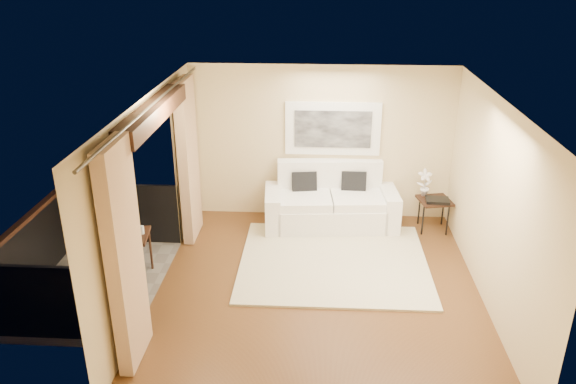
# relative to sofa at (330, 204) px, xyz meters

# --- Properties ---
(floor) EXTENTS (5.00, 5.00, 0.00)m
(floor) POSITION_rel_sofa_xyz_m (-0.18, -2.10, -0.38)
(floor) COLOR brown
(floor) RESTS_ON ground
(room_shell) EXTENTS (5.00, 6.40, 5.00)m
(room_shell) POSITION_rel_sofa_xyz_m (-2.31, -2.10, 2.14)
(room_shell) COLOR white
(room_shell) RESTS_ON ground
(balcony) EXTENTS (1.81, 2.60, 1.17)m
(balcony) POSITION_rel_sofa_xyz_m (-3.49, -2.10, -0.20)
(balcony) COLOR #605B56
(balcony) RESTS_ON ground
(curtains) EXTENTS (0.16, 4.80, 2.64)m
(curtains) POSITION_rel_sofa_xyz_m (-2.29, -2.10, 0.95)
(curtains) COLOR tan
(curtains) RESTS_ON ground
(artwork) EXTENTS (1.62, 0.07, 0.92)m
(artwork) POSITION_rel_sofa_xyz_m (0.01, 0.36, 1.24)
(artwork) COLOR white
(artwork) RESTS_ON room_shell
(rug) EXTENTS (2.85, 2.48, 0.04)m
(rug) POSITION_rel_sofa_xyz_m (0.05, -1.35, -0.36)
(rug) COLOR beige
(rug) RESTS_ON floor
(sofa) EXTENTS (2.31, 1.14, 1.08)m
(sofa) POSITION_rel_sofa_xyz_m (0.00, 0.00, 0.00)
(sofa) COLOR white
(sofa) RESTS_ON floor
(side_table) EXTENTS (0.60, 0.60, 0.56)m
(side_table) POSITION_rel_sofa_xyz_m (1.75, -0.10, 0.12)
(side_table) COLOR black
(side_table) RESTS_ON floor
(tray) EXTENTS (0.40, 0.31, 0.05)m
(tray) POSITION_rel_sofa_xyz_m (1.77, -0.19, 0.20)
(tray) COLOR black
(tray) RESTS_ON side_table
(orchid) EXTENTS (0.27, 0.20, 0.47)m
(orchid) POSITION_rel_sofa_xyz_m (1.58, 0.06, 0.41)
(orchid) COLOR white
(orchid) RESTS_ON side_table
(bistro_table) EXTENTS (0.65, 0.65, 0.68)m
(bistro_table) POSITION_rel_sofa_xyz_m (-2.91, -1.92, 0.21)
(bistro_table) COLOR black
(bistro_table) RESTS_ON balcony
(balcony_chair_far) EXTENTS (0.43, 0.43, 0.92)m
(balcony_chair_far) POSITION_rel_sofa_xyz_m (-3.88, -1.19, 0.15)
(balcony_chair_far) COLOR black
(balcony_chair_far) RESTS_ON balcony
(balcony_chair_near) EXTENTS (0.47, 0.48, 0.94)m
(balcony_chair_near) POSITION_rel_sofa_xyz_m (-3.05, -3.01, 0.16)
(balcony_chair_near) COLOR black
(balcony_chair_near) RESTS_ON balcony
(ice_bucket) EXTENTS (0.18, 0.18, 0.20)m
(ice_bucket) POSITION_rel_sofa_xyz_m (-3.02, -1.86, 0.40)
(ice_bucket) COLOR silver
(ice_bucket) RESTS_ON bistro_table
(candle) EXTENTS (0.06, 0.06, 0.07)m
(candle) POSITION_rel_sofa_xyz_m (-2.88, -1.76, 0.33)
(candle) COLOR red
(candle) RESTS_ON bistro_table
(vase) EXTENTS (0.04, 0.04, 0.18)m
(vase) POSITION_rel_sofa_xyz_m (-2.91, -2.08, 0.39)
(vase) COLOR white
(vase) RESTS_ON bistro_table
(glass_a) EXTENTS (0.06, 0.06, 0.12)m
(glass_a) POSITION_rel_sofa_xyz_m (-2.81, -1.96, 0.36)
(glass_a) COLOR white
(glass_a) RESTS_ON bistro_table
(glass_b) EXTENTS (0.06, 0.06, 0.12)m
(glass_b) POSITION_rel_sofa_xyz_m (-2.71, -1.86, 0.36)
(glass_b) COLOR silver
(glass_b) RESTS_ON bistro_table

